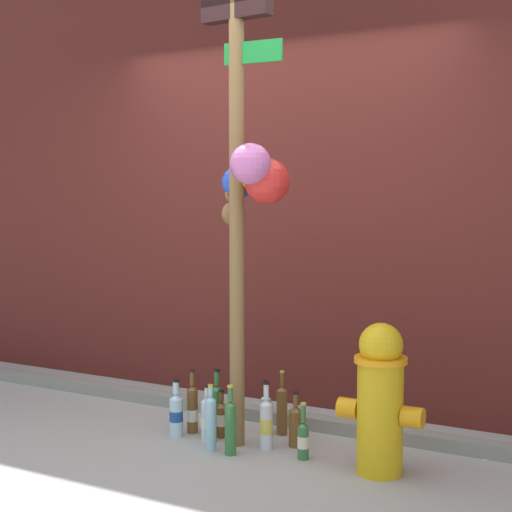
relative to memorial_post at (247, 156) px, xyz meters
name	(u,v)px	position (x,y,z in m)	size (l,w,h in m)	color
ground_plane	(175,460)	(-0.24, -0.39, -1.66)	(14.00, 14.00, 0.00)	#9E9B93
building_wall	(289,123)	(-0.24, 1.02, 0.28)	(10.00, 0.20, 3.89)	#561E19
curb_strip	(252,413)	(-0.24, 0.48, -1.62)	(8.00, 0.12, 0.08)	gray
memorial_post	(247,156)	(0.00, 0.00, 0.00)	(0.54, 0.45, 2.77)	olive
fire_hydrant	(380,398)	(0.81, -0.04, -1.26)	(0.45, 0.27, 0.79)	gold
bottle_0	(217,407)	(-0.30, 0.15, -1.51)	(0.08, 0.08, 0.39)	#337038
bottle_1	(303,439)	(0.37, -0.04, -1.55)	(0.06, 0.06, 0.31)	#337038
bottle_2	(211,422)	(-0.15, -0.16, -1.50)	(0.06, 0.06, 0.38)	#93CCE0
bottle_3	(192,409)	(-0.42, 0.06, -1.51)	(0.07, 0.07, 0.39)	brown
bottle_4	(266,423)	(0.12, 0.01, -1.51)	(0.08, 0.08, 0.39)	silver
bottle_5	(176,414)	(-0.46, -0.05, -1.52)	(0.08, 0.08, 0.34)	#B2DBEA
bottle_6	(266,411)	(-0.02, 0.28, -1.53)	(0.07, 0.07, 0.32)	#B2DBEA
bottle_7	(207,419)	(-0.25, -0.04, -1.53)	(0.08, 0.08, 0.33)	silver
bottle_8	(230,426)	(-0.01, -0.17, -1.50)	(0.06, 0.06, 0.39)	#337038
bottle_9	(296,425)	(0.25, 0.13, -1.53)	(0.08, 0.08, 0.32)	brown
bottle_10	(282,409)	(0.08, 0.29, -1.51)	(0.07, 0.07, 0.39)	brown
bottle_11	(222,418)	(-0.22, 0.07, -1.55)	(0.08, 0.08, 0.29)	brown
litter_0	(174,417)	(-0.69, 0.27, -1.66)	(0.06, 0.06, 0.01)	silver
litter_2	(489,456)	(1.26, 0.48, -1.66)	(0.11, 0.07, 0.01)	silver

